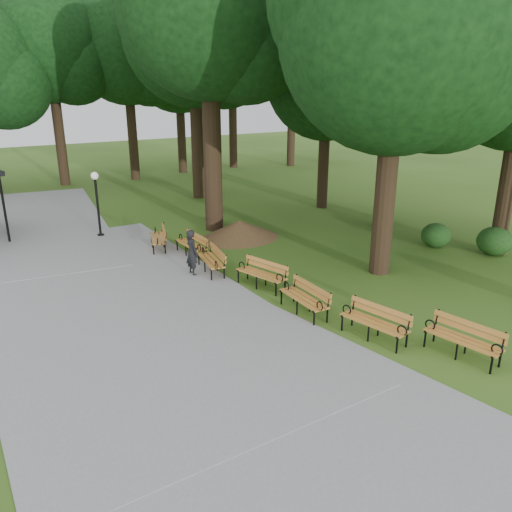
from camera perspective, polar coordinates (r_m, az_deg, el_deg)
ground at (r=14.94m, az=1.90°, el=-5.32°), size 100.00×100.00×0.00m
path at (r=15.76m, az=-16.65°, el=-4.70°), size 12.00×38.00×0.06m
person at (r=16.95m, az=-7.36°, el=0.41°), size 0.40×0.60×1.61m
lamp_post at (r=22.09m, az=-17.90°, el=7.24°), size 0.32×0.32×2.79m
dirt_mound at (r=21.20m, az=-1.92°, el=3.09°), size 2.96×2.96×0.77m
bench_0 at (r=12.83m, az=22.62°, el=-8.91°), size 0.86×1.96×0.88m
bench_1 at (r=13.02m, az=13.40°, el=-7.49°), size 0.92×1.98×0.88m
bench_2 at (r=14.12m, az=5.49°, el=-4.92°), size 0.80×1.95×0.88m
bench_3 at (r=15.86m, az=0.60°, el=-2.13°), size 1.03×1.99×0.88m
bench_4 at (r=17.22m, az=-5.21°, el=-0.50°), size 1.07×2.00×0.88m
bench_5 at (r=19.03m, az=-7.48°, el=1.28°), size 0.71×1.92×0.88m
bench_6 at (r=20.10m, az=-11.21°, el=2.03°), size 1.26×2.00×0.88m
lawn_tree_0 at (r=16.86m, az=16.08°, el=23.42°), size 7.37×7.37×11.38m
lawn_tree_1 at (r=23.42m, az=15.62°, el=21.91°), size 5.65×5.65×10.54m
lawn_tree_2 at (r=22.09m, az=-5.49°, el=26.49°), size 7.31×7.31×12.84m
lawn_tree_4 at (r=29.21m, az=-7.16°, el=23.88°), size 7.68×7.68×12.69m
lawn_tree_5 at (r=26.52m, az=8.17°, el=19.55°), size 6.18×6.18×9.69m
tree_backdrop at (r=36.79m, az=-11.77°, el=21.37°), size 37.47×9.30×16.10m
shrub_0 at (r=21.18m, az=25.51°, el=0.13°), size 1.30×1.30×1.10m
shrub_1 at (r=21.32m, az=19.82°, el=0.98°), size 1.16×1.16×0.99m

